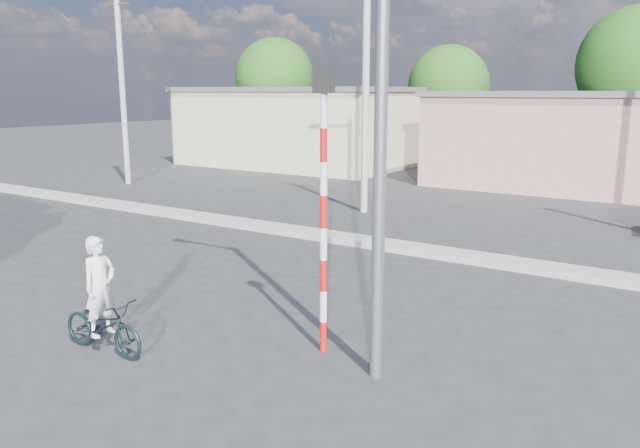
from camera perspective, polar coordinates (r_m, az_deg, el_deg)
The scene contains 9 objects.
ground_plane at distance 11.08m, azimuth -18.39°, elevation -9.93°, with size 120.00×120.00×0.00m, color #2A2A2D.
median at distance 16.90m, azimuth 3.26°, elevation -1.48°, with size 40.00×0.80×0.16m, color #99968E.
bicycle at distance 10.43m, azimuth -19.23°, elevation -8.77°, with size 0.59×1.68×0.88m, color black.
cyclist at distance 10.32m, azimuth -19.36°, elevation -6.97°, with size 0.57×0.38×1.57m, color white.
traffic_pole at distance 9.33m, azimuth 0.33°, elevation 3.20°, with size 0.28×0.18×4.36m.
streetlight at distance 8.53m, azimuth 4.76°, elevation 18.29°, with size 2.34×0.22×9.00m.
building_row at distance 29.17m, azimuth 19.37°, elevation 7.65°, with size 37.80×7.30×4.44m.
tree_row at distance 34.97m, azimuth 26.72°, elevation 12.38°, with size 43.62×7.43×8.42m.
utility_poles at distance 18.89m, azimuth 18.51°, elevation 11.56°, with size 35.40×0.24×8.00m.
Camera 1 is at (8.23, -6.22, 4.03)m, focal length 35.00 mm.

